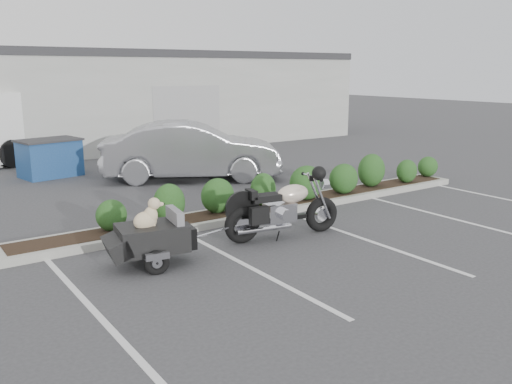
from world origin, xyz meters
TOP-DOWN VIEW (x-y plane):
  - ground at (0.00, 0.00)m, footprint 90.00×90.00m
  - planter_kerb at (1.00, 2.20)m, footprint 12.00×1.00m
  - building at (0.00, 17.00)m, footprint 26.00×10.00m
  - motorcycle at (-0.01, 0.42)m, footprint 2.49×0.99m
  - pet_trailer at (-2.79, 0.45)m, footprint 2.01×1.14m
  - sedan at (1.28, 6.59)m, footprint 5.47×4.11m
  - dumpster at (-2.11, 9.47)m, footprint 1.96×1.51m

SIDE VIEW (x-z plane):
  - ground at x=0.00m, z-range 0.00..0.00m
  - planter_kerb at x=1.00m, z-range 0.00..0.15m
  - pet_trailer at x=-2.79m, z-range -0.09..1.09m
  - motorcycle at x=-0.01m, z-range -0.14..1.29m
  - dumpster at x=-2.11m, z-range 0.01..1.17m
  - sedan at x=1.28m, z-range 0.00..1.72m
  - building at x=0.00m, z-range 0.00..4.00m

